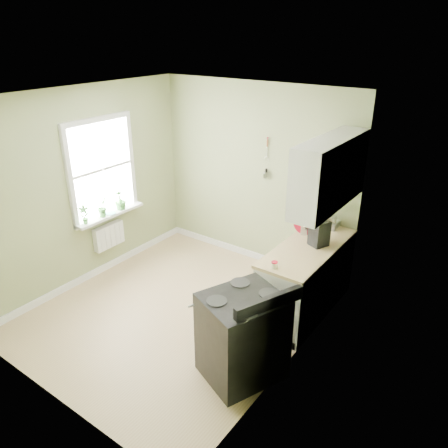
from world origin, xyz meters
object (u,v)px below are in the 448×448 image
Objects in this scene: stove at (243,336)px; coffee_maker at (319,234)px; stand_mixer at (333,214)px; kettle at (304,228)px.

stove is 3.31× the size of coffee_maker.
stove is 2.25m from stand_mixer.
coffee_maker is at bearing -32.90° from kettle.
stove is 6.04× the size of kettle.
stove is 1.65m from coffee_maker.
stove is at bearing -83.56° from kettle.
stand_mixer is (-0.01, 2.17, 0.60)m from stove.
stand_mixer is 2.27× the size of kettle.
coffee_maker reaches higher than stove.
kettle reaches higher than stove.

